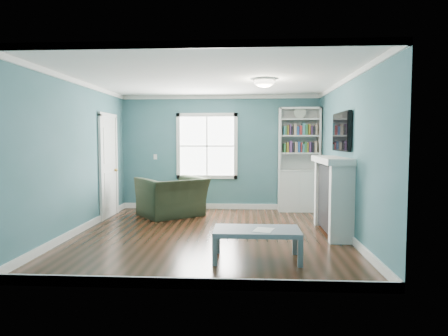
{
  "coord_description": "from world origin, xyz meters",
  "views": [
    {
      "loc": [
        0.63,
        -6.61,
        1.58
      ],
      "look_at": [
        0.21,
        0.4,
        1.09
      ],
      "focal_mm": 32.0,
      "sensor_mm": 36.0,
      "label": 1
    }
  ],
  "objects": [
    {
      "name": "window",
      "position": [
        -0.3,
        2.49,
        1.45
      ],
      "size": [
        1.4,
        0.06,
        1.5
      ],
      "color": "white",
      "rests_on": "room_walls"
    },
    {
      "name": "room_walls",
      "position": [
        0.0,
        0.0,
        1.58
      ],
      "size": [
        5.0,
        5.0,
        5.0
      ],
      "color": "#336467",
      "rests_on": "ground"
    },
    {
      "name": "door",
      "position": [
        -2.22,
        1.4,
        1.07
      ],
      "size": [
        0.12,
        0.98,
        2.17
      ],
      "color": "silver",
      "rests_on": "ground"
    },
    {
      "name": "coffee_table",
      "position": [
        0.75,
        -1.4,
        0.36
      ],
      "size": [
        1.14,
        0.63,
        0.41
      ],
      "rotation": [
        0.0,
        0.0,
        0.01
      ],
      "color": "#515C61",
      "rests_on": "ground"
    },
    {
      "name": "light_switch",
      "position": [
        -1.5,
        2.48,
        1.2
      ],
      "size": [
        0.08,
        0.01,
        0.12
      ],
      "primitive_type": "cube",
      "color": "white",
      "rests_on": "room_walls"
    },
    {
      "name": "tv",
      "position": [
        2.2,
        0.2,
        1.72
      ],
      "size": [
        0.06,
        1.1,
        0.65
      ],
      "primitive_type": "cube",
      "color": "black",
      "rests_on": "fireplace"
    },
    {
      "name": "fireplace",
      "position": [
        2.08,
        0.2,
        0.64
      ],
      "size": [
        0.44,
        1.58,
        1.3
      ],
      "color": "black",
      "rests_on": "ground"
    },
    {
      "name": "paper_sheet",
      "position": [
        0.84,
        -1.46,
        0.42
      ],
      "size": [
        0.31,
        0.35,
        0.0
      ],
      "primitive_type": "cube",
      "rotation": [
        0.0,
        0.0,
        -0.28
      ],
      "color": "white",
      "rests_on": "coffee_table"
    },
    {
      "name": "bookshelf",
      "position": [
        1.77,
        2.3,
        0.92
      ],
      "size": [
        0.9,
        0.35,
        2.31
      ],
      "color": "silver",
      "rests_on": "ground"
    },
    {
      "name": "ceiling_fixture",
      "position": [
        0.9,
        0.1,
        2.55
      ],
      "size": [
        0.38,
        0.38,
        0.15
      ],
      "color": "white",
      "rests_on": "room_walls"
    },
    {
      "name": "recliner",
      "position": [
        -0.94,
        1.56,
        0.54
      ],
      "size": [
        1.48,
        1.4,
        1.09
      ],
      "primitive_type": "imported",
      "rotation": [
        0.0,
        0.0,
        -2.48
      ],
      "color": "black",
      "rests_on": "ground"
    },
    {
      "name": "trim",
      "position": [
        0.0,
        0.0,
        1.24
      ],
      "size": [
        4.5,
        5.0,
        2.6
      ],
      "color": "white",
      "rests_on": "ground"
    },
    {
      "name": "floor",
      "position": [
        0.0,
        0.0,
        0.0
      ],
      "size": [
        5.0,
        5.0,
        0.0
      ],
      "primitive_type": "plane",
      "color": "black",
      "rests_on": "ground"
    }
  ]
}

